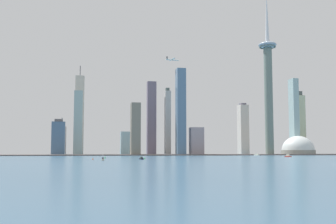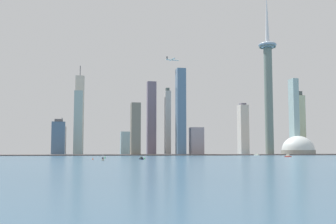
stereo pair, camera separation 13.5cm
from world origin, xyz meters
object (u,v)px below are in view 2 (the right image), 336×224
object	(u,v)px
skyscraper_8	(58,138)
channel_buoy_2	(93,159)
boat_3	(141,158)
skyscraper_4	(125,143)
skyscraper_9	(151,118)
skyscraper_5	(197,141)
observation_tower	(268,80)
skyscraper_11	(78,123)
skyscraper_12	(167,122)
channel_buoy_0	(105,157)
skyscraper_6	(294,117)
boat_1	(288,156)
boat_2	(103,159)
skyscraper_7	(62,141)
skyscraper_1	(299,124)
airplane	(172,60)
skyscraper_10	(243,129)
skyscraper_3	(79,115)
stadium_dome	(298,150)
boat_0	(257,155)
skyscraper_0	(181,112)
skyscraper_2	(135,129)
channel_buoy_1	(145,158)

from	to	relation	value
skyscraper_8	channel_buoy_2	xyz separation A→B (m)	(62.77, -392.25, -33.87)
boat_3	skyscraper_4	bearing A→B (deg)	-12.81
skyscraper_8	skyscraper_9	xyz separation A→B (m)	(193.22, 24.39, 44.80)
skyscraper_5	observation_tower	bearing A→B (deg)	-7.13
skyscraper_11	skyscraper_4	bearing A→B (deg)	5.86
skyscraper_12	channel_buoy_0	size ratio (longest dim) A/B	57.81
skyscraper_6	boat_1	xyz separation A→B (m)	(-159.92, -279.20, -85.83)
skyscraper_6	boat_2	bearing A→B (deg)	-135.09
skyscraper_4	skyscraper_7	bearing A→B (deg)	174.61
skyscraper_1	airplane	world-z (taller)	airplane
skyscraper_7	boat_3	world-z (taller)	skyscraper_7
skyscraper_6	skyscraper_10	size ratio (longest dim) A/B	1.45
skyscraper_5	boat_1	bearing A→B (deg)	-71.51
skyscraper_9	channel_buoy_2	size ratio (longest dim) A/B	81.71
skyscraper_7	channel_buoy_2	bearing A→B (deg)	-82.23
skyscraper_9	skyscraper_12	distance (m)	36.10
skyscraper_3	skyscraper_6	world-z (taller)	skyscraper_3
skyscraper_1	skyscraper_5	world-z (taller)	skyscraper_1
skyscraper_1	boat_3	xyz separation A→B (m)	(-433.62, -441.42, -70.63)
skyscraper_4	skyscraper_10	world-z (taller)	skyscraper_10
stadium_dome	skyscraper_9	distance (m)	330.04
skyscraper_1	skyscraper_7	size ratio (longest dim) A/B	1.91
skyscraper_1	channel_buoy_2	bearing A→B (deg)	-138.37
stadium_dome	skyscraper_11	bearing A→B (deg)	176.15
skyscraper_10	channel_buoy_0	xyz separation A→B (m)	(-335.05, -378.50, -57.36)
boat_0	skyscraper_0	bearing A→B (deg)	-153.74
boat_1	boat_2	bearing A→B (deg)	90.63
skyscraper_0	boat_1	bearing A→B (deg)	-64.00
boat_2	boat_3	distance (m)	56.50
skyscraper_2	skyscraper_3	distance (m)	161.57
skyscraper_11	skyscraper_2	bearing A→B (deg)	-26.62
boat_0	skyscraper_10	bearing A→B (deg)	135.14
boat_1	boat_3	bearing A→B (deg)	88.97
skyscraper_7	boat_0	world-z (taller)	skyscraper_7
skyscraper_12	boat_1	xyz separation A→B (m)	(136.18, -280.00, -68.85)
skyscraper_0	skyscraper_9	bearing A→B (deg)	135.32
skyscraper_3	skyscraper_11	bearing A→B (deg)	-91.58
skyscraper_0	channel_buoy_1	bearing A→B (deg)	-109.50
skyscraper_12	channel_buoy_2	world-z (taller)	skyscraper_12
channel_buoy_2	airplane	world-z (taller)	airplane
skyscraper_1	skyscraper_5	bearing A→B (deg)	-166.64
boat_0	boat_1	xyz separation A→B (m)	(-15.07, -157.41, -0.02)
observation_tower	skyscraper_10	bearing A→B (deg)	102.42
boat_1	skyscraper_10	bearing A→B (deg)	-38.85
boat_1	channel_buoy_0	distance (m)	289.29
skyscraper_8	airplane	distance (m)	288.81
skyscraper_3	skyscraper_6	bearing A→B (deg)	-6.49
skyscraper_5	skyscraper_10	size ratio (longest dim) A/B	0.48
skyscraper_2	channel_buoy_1	xyz separation A→B (m)	(-27.09, -331.33, -50.83)
observation_tower	stadium_dome	xyz separation A→B (m)	(77.34, 23.07, -149.35)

